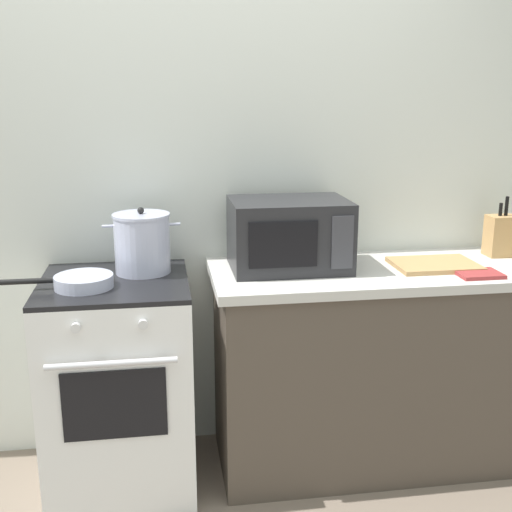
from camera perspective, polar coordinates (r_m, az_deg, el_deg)
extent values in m
cube|color=silver|center=(2.99, 0.13, 6.45)|extent=(4.40, 0.10, 2.50)
cube|color=#4C4238|center=(3.05, 12.55, -9.66)|extent=(1.64, 0.56, 0.88)
cube|color=beige|center=(2.89, 13.05, -1.32)|extent=(1.70, 0.60, 0.04)
cube|color=white|center=(2.84, -12.00, -11.25)|extent=(0.60, 0.60, 0.90)
cube|color=black|center=(2.68, -12.51, -2.34)|extent=(0.60, 0.60, 0.02)
cube|color=black|center=(2.54, -12.44, -12.79)|extent=(0.39, 0.01, 0.28)
cylinder|color=silver|center=(2.44, -12.71, -9.31)|extent=(0.48, 0.02, 0.02)
cylinder|color=silver|center=(2.42, -15.72, -6.16)|extent=(0.04, 0.02, 0.04)
cylinder|color=silver|center=(2.40, -9.99, -5.99)|extent=(0.04, 0.02, 0.04)
cylinder|color=silver|center=(2.74, -10.07, 1.00)|extent=(0.23, 0.23, 0.24)
cylinder|color=silver|center=(2.72, -10.19, 3.59)|extent=(0.24, 0.24, 0.01)
sphere|color=black|center=(2.71, -10.21, 4.00)|extent=(0.03, 0.03, 0.03)
cylinder|color=silver|center=(2.73, -13.01, 2.60)|extent=(0.05, 0.01, 0.01)
cylinder|color=silver|center=(2.72, -7.28, 2.83)|extent=(0.05, 0.01, 0.01)
cylinder|color=silver|center=(2.60, -15.05, -2.19)|extent=(0.23, 0.23, 0.05)
cylinder|color=black|center=(2.63, -19.70, -2.14)|extent=(0.20, 0.02, 0.02)
cube|color=#232326|center=(2.76, 2.94, 1.94)|extent=(0.50, 0.36, 0.30)
cube|color=black|center=(2.58, 2.45, 1.01)|extent=(0.28, 0.01, 0.19)
cube|color=#38383D|center=(2.63, 7.69, 1.19)|extent=(0.09, 0.01, 0.22)
cube|color=tan|center=(2.92, 15.57, -0.74)|extent=(0.36, 0.26, 0.02)
cube|color=tan|center=(3.19, 20.93, 1.69)|extent=(0.13, 0.10, 0.19)
cylinder|color=black|center=(3.16, 20.91, 3.89)|extent=(0.02, 0.02, 0.06)
cylinder|color=black|center=(3.17, 21.38, 4.15)|extent=(0.02, 0.02, 0.09)
cube|color=#993333|center=(2.83, 19.16, -1.51)|extent=(0.18, 0.14, 0.02)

